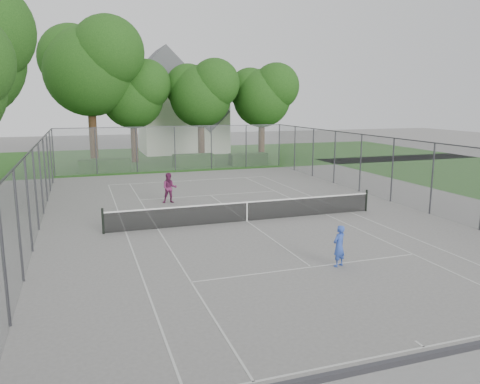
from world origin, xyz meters
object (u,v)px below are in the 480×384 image
object	(u,v)px
house	(182,111)
woman_player	(169,188)
tennis_net	(247,211)
girl_player	(339,246)

from	to	relation	value
house	woman_player	bearing A→B (deg)	-103.66
house	woman_player	size ratio (longest dim) A/B	6.58
house	woman_player	xyz separation A→B (m)	(-6.14, -25.26, -3.55)
tennis_net	woman_player	size ratio (longest dim) A/B	7.80
house	girl_player	distance (m)	37.25
tennis_net	woman_player	world-z (taller)	woman_player
tennis_net	house	distance (m)	30.82
girl_player	woman_player	size ratio (longest dim) A/B	0.86
girl_player	woman_player	world-z (taller)	woman_player
tennis_net	house	xyz separation A→B (m)	(3.50, 30.38, 3.86)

